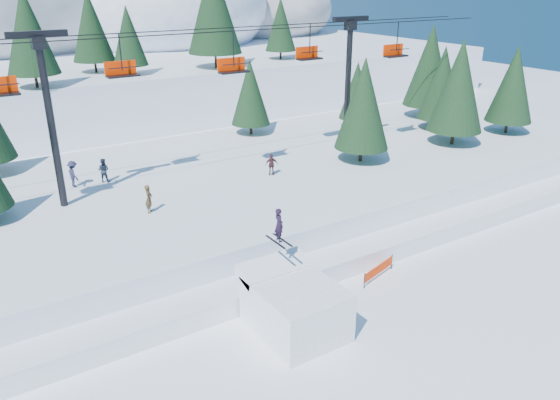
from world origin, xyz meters
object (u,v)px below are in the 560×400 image
banner_near (379,269)px  banner_far (401,242)px  chairlift (209,78)px  jump_kicker (294,305)px

banner_near → banner_far: 3.90m
chairlift → banner_near: 16.73m
jump_kicker → chairlift: 17.61m
banner_near → banner_far: same height
jump_kicker → banner_far: jump_kicker is taller
jump_kicker → banner_far: (10.00, 3.22, -0.77)m
jump_kicker → banner_far: size_ratio=2.13×
banner_near → banner_far: (3.44, 1.83, 0.00)m
chairlift → banner_far: 16.29m
banner_far → banner_near: bearing=-152.0°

